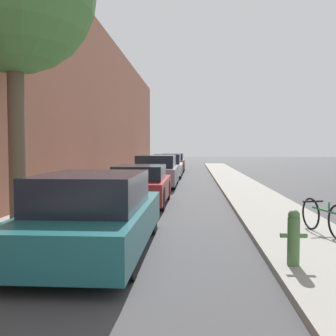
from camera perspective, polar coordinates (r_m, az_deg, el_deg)
The scene contains 11 objects.
ground_plane at distance 15.68m, azimuth 0.99°, elevation -3.66°, with size 120.00×120.00×0.00m, color #3D3D3F.
sidewalk_left at distance 16.08m, azimuth -9.41°, elevation -3.32°, with size 2.00×52.00×0.12m.
sidewalk_right at distance 15.80m, azimuth 11.57°, elevation -3.45°, with size 2.00×52.00×0.12m.
building_facade_left at distance 16.48m, azimuth -14.18°, elevation 10.48°, with size 0.70×52.00×7.98m.
parked_car_teal at distance 7.00m, azimuth -10.60°, elevation -6.64°, with size 1.86×4.63×1.38m.
parked_car_red at distance 12.53m, azimuth -3.98°, elevation -2.53°, with size 1.70×4.02×1.26m.
parked_car_grey at distance 18.34m, azimuth -1.65°, elevation -0.51°, with size 1.90×4.67×1.46m.
parked_car_white at distance 24.05m, azimuth -0.03°, elevation 0.29°, with size 1.74×4.20×1.41m.
parked_car_maroon at distance 29.25m, azimuth 0.74°, elevation 0.76°, with size 1.70×4.42×1.37m.
fire_hydrant at distance 6.03m, azimuth 17.79°, elevation -9.48°, with size 0.38×0.18×0.81m.
bicycle at distance 8.29m, azimuth 21.67°, elevation -6.67°, with size 0.52×1.60×0.67m.
Camera 1 is at (0.75, 0.44, 1.83)m, focal length 41.94 mm.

